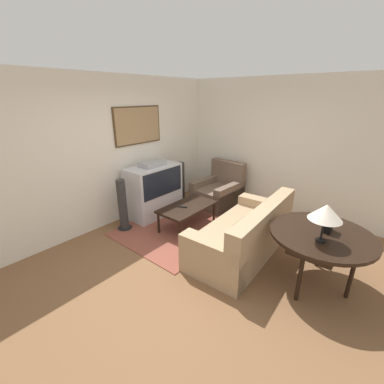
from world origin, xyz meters
TOP-DOWN VIEW (x-y plane):
  - ground_plane at (0.00, 0.00)m, footprint 12.00×12.00m
  - wall_back at (0.01, 2.13)m, footprint 12.00×0.10m
  - wall_right at (2.63, 0.00)m, footprint 0.06×12.00m
  - area_rug at (0.68, 0.93)m, footprint 2.29×1.74m
  - tv at (0.70, 1.72)m, footprint 1.10×0.57m
  - couch at (0.65, -0.38)m, footprint 2.02×1.01m
  - armchair at (1.99, 1.01)m, footprint 1.01×0.88m
  - coffee_table at (0.70, 0.83)m, footprint 1.09×0.60m
  - console_table at (0.59, -1.45)m, footprint 1.24×1.24m
  - table_lamp at (0.38, -1.48)m, footprint 0.37×0.37m
  - mantel_clock at (0.69, -1.48)m, footprint 0.17×0.10m
  - remote at (0.60, 0.86)m, footprint 0.10×0.16m
  - speaker_tower_left at (-0.09, 1.70)m, footprint 0.27×0.27m
  - speaker_tower_right at (1.50, 1.70)m, footprint 0.27×0.27m

SIDE VIEW (x-z plane):
  - ground_plane at x=0.00m, z-range 0.00..0.00m
  - area_rug at x=0.68m, z-range 0.00..0.01m
  - armchair at x=1.99m, z-range -0.18..0.77m
  - couch at x=0.65m, z-range -0.12..0.74m
  - coffee_table at x=0.70m, z-range 0.18..0.61m
  - remote at x=0.60m, z-range 0.44..0.46m
  - speaker_tower_left at x=-0.09m, z-range -0.03..0.93m
  - speaker_tower_right at x=1.50m, z-range -0.03..0.93m
  - tv at x=0.70m, z-range -0.03..1.10m
  - console_table at x=0.59m, z-range 0.31..1.07m
  - mantel_clock at x=0.69m, z-range 0.76..0.98m
  - table_lamp at x=0.38m, z-range 0.89..1.35m
  - wall_right at x=2.63m, z-range 0.00..2.70m
  - wall_back at x=0.01m, z-range 0.01..2.71m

